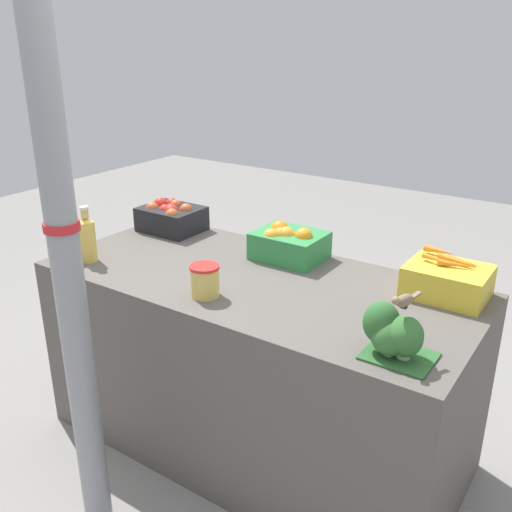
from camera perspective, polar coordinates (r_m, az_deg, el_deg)
ground_plane at (r=2.88m, az=-0.00°, el=-17.97°), size 10.00×10.00×0.00m
market_table at (r=2.63m, az=-0.00°, el=-10.75°), size 1.87×0.85×0.85m
support_pole at (r=2.00m, az=-18.49°, el=-0.18°), size 0.12×0.12×2.25m
apple_crate at (r=3.03m, az=-8.49°, el=3.93°), size 0.31×0.25×0.16m
orange_crate at (r=2.62m, az=3.25°, el=1.29°), size 0.31×0.25×0.17m
carrot_crate at (r=2.37m, az=18.61°, el=-2.30°), size 0.31×0.25×0.16m
broccoli_pile at (r=1.87m, az=13.68°, el=-7.50°), size 0.24×0.18×0.18m
juice_bottle_amber at (r=2.78m, az=-18.10°, el=2.08°), size 0.08×0.08×0.25m
juice_bottle_golden at (r=2.69m, az=-16.50°, el=1.72°), size 0.07×0.07×0.26m
pickle_jar at (r=2.25m, az=-5.13°, el=-2.48°), size 0.12×0.12×0.13m
sparrow_bird at (r=1.81m, az=14.53°, el=-4.32°), size 0.06×0.13×0.05m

